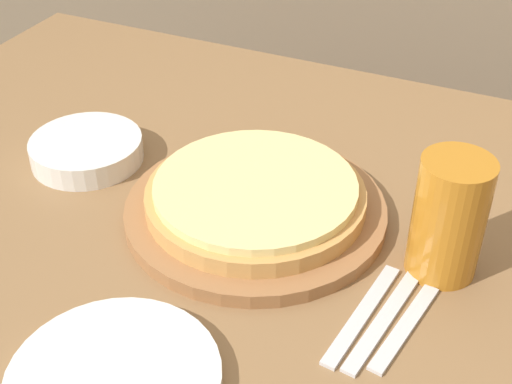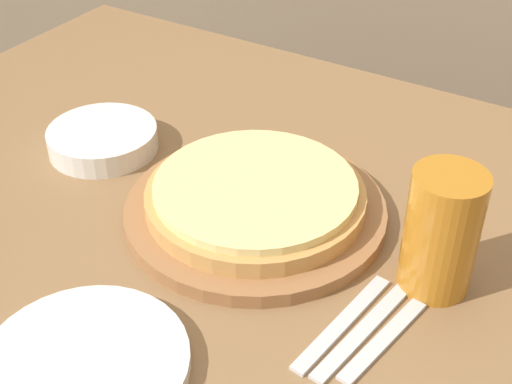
{
  "view_description": "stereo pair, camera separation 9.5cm",
  "coord_description": "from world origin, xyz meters",
  "px_view_note": "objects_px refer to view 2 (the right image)",
  "views": [
    {
      "loc": [
        0.27,
        -0.7,
        1.34
      ],
      "look_at": [
        -0.05,
        0.0,
        0.78
      ],
      "focal_mm": 50.0,
      "sensor_mm": 36.0,
      "label": 1
    },
    {
      "loc": [
        0.36,
        -0.66,
        1.34
      ],
      "look_at": [
        -0.05,
        0.0,
        0.78
      ],
      "focal_mm": 50.0,
      "sensor_mm": 36.0,
      "label": 2
    }
  ],
  "objects_px": {
    "dinner_plate": "(85,365)",
    "fork": "(343,323)",
    "spoon": "(383,340)",
    "dinner_knife": "(363,331)",
    "beer_glass": "(441,230)",
    "pizza_on_board": "(256,201)",
    "side_bowl": "(103,139)"
  },
  "relations": [
    {
      "from": "beer_glass",
      "to": "fork",
      "type": "height_order",
      "value": "beer_glass"
    },
    {
      "from": "pizza_on_board",
      "to": "fork",
      "type": "distance_m",
      "value": 0.23
    },
    {
      "from": "pizza_on_board",
      "to": "beer_glass",
      "type": "height_order",
      "value": "beer_glass"
    },
    {
      "from": "pizza_on_board",
      "to": "fork",
      "type": "relative_size",
      "value": 1.95
    },
    {
      "from": "side_bowl",
      "to": "fork",
      "type": "xyz_separation_m",
      "value": [
        0.48,
        -0.14,
        -0.02
      ]
    },
    {
      "from": "dinner_plate",
      "to": "dinner_knife",
      "type": "bearing_deg",
      "value": 41.57
    },
    {
      "from": "pizza_on_board",
      "to": "dinner_knife",
      "type": "bearing_deg",
      "value": -29.37
    },
    {
      "from": "beer_glass",
      "to": "side_bowl",
      "type": "distance_m",
      "value": 0.55
    },
    {
      "from": "spoon",
      "to": "dinner_knife",
      "type": "bearing_deg",
      "value": 180.0
    },
    {
      "from": "dinner_plate",
      "to": "dinner_knife",
      "type": "distance_m",
      "value": 0.31
    },
    {
      "from": "beer_glass",
      "to": "fork",
      "type": "relative_size",
      "value": 0.87
    },
    {
      "from": "pizza_on_board",
      "to": "spoon",
      "type": "relative_size",
      "value": 2.29
    },
    {
      "from": "dinner_plate",
      "to": "spoon",
      "type": "relative_size",
      "value": 1.45
    },
    {
      "from": "side_bowl",
      "to": "dinner_knife",
      "type": "bearing_deg",
      "value": -15.67
    },
    {
      "from": "fork",
      "to": "dinner_knife",
      "type": "xyz_separation_m",
      "value": [
        0.02,
        0.0,
        0.0
      ]
    },
    {
      "from": "beer_glass",
      "to": "spoon",
      "type": "relative_size",
      "value": 1.02
    },
    {
      "from": "dinner_knife",
      "to": "spoon",
      "type": "distance_m",
      "value": 0.02
    },
    {
      "from": "side_bowl",
      "to": "fork",
      "type": "distance_m",
      "value": 0.5
    },
    {
      "from": "spoon",
      "to": "dinner_plate",
      "type": "bearing_deg",
      "value": -141.36
    },
    {
      "from": "beer_glass",
      "to": "dinner_knife",
      "type": "relative_size",
      "value": 0.87
    },
    {
      "from": "beer_glass",
      "to": "dinner_plate",
      "type": "xyz_separation_m",
      "value": [
        -0.27,
        -0.32,
        -0.08
      ]
    },
    {
      "from": "pizza_on_board",
      "to": "side_bowl",
      "type": "xyz_separation_m",
      "value": [
        -0.29,
        0.02,
        -0.01
      ]
    },
    {
      "from": "dinner_knife",
      "to": "fork",
      "type": "bearing_deg",
      "value": 180.0
    },
    {
      "from": "dinner_knife",
      "to": "beer_glass",
      "type": "bearing_deg",
      "value": 71.99
    },
    {
      "from": "beer_glass",
      "to": "dinner_knife",
      "type": "height_order",
      "value": "beer_glass"
    },
    {
      "from": "dinner_plate",
      "to": "spoon",
      "type": "height_order",
      "value": "dinner_plate"
    },
    {
      "from": "dinner_plate",
      "to": "fork",
      "type": "xyz_separation_m",
      "value": [
        0.2,
        0.2,
        -0.01
      ]
    },
    {
      "from": "fork",
      "to": "spoon",
      "type": "height_order",
      "value": "same"
    },
    {
      "from": "side_bowl",
      "to": "spoon",
      "type": "relative_size",
      "value": 1.09
    },
    {
      "from": "beer_glass",
      "to": "dinner_knife",
      "type": "bearing_deg",
      "value": -108.01
    },
    {
      "from": "dinner_plate",
      "to": "fork",
      "type": "height_order",
      "value": "dinner_plate"
    },
    {
      "from": "pizza_on_board",
      "to": "dinner_knife",
      "type": "height_order",
      "value": "pizza_on_board"
    }
  ]
}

